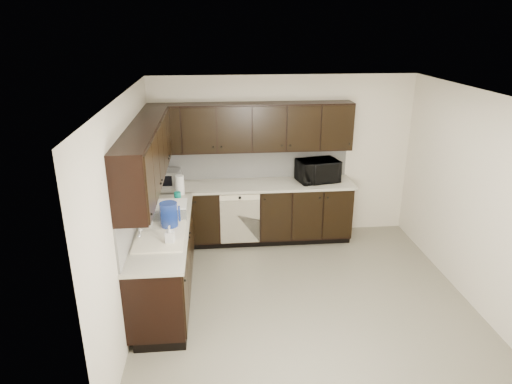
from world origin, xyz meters
The scene contains 20 objects.
floor centered at (0.00, 0.00, 0.00)m, with size 4.00×4.00×0.00m, color gray.
ceiling centered at (0.00, 0.00, 2.50)m, with size 4.00×4.00×0.00m, color white.
wall_back centered at (0.00, 2.00, 1.25)m, with size 4.00×0.02×2.50m, color beige.
wall_left centered at (-2.00, 0.00, 1.25)m, with size 0.02×4.00×2.50m, color beige.
wall_right centered at (2.00, 0.00, 1.25)m, with size 0.02×4.00×2.50m, color beige.
wall_front centered at (0.00, -2.00, 1.25)m, with size 4.00×0.02×2.50m, color beige.
lower_cabinets centered at (-1.01, 1.11, 0.41)m, with size 3.00×2.80×0.90m.
countertop centered at (-1.01, 1.11, 0.92)m, with size 3.03×2.83×0.04m.
backsplash centered at (-1.22, 1.32, 1.18)m, with size 3.00×2.80×0.48m.
upper_cabinets centered at (-1.10, 1.20, 1.77)m, with size 3.00×2.80×0.70m.
dishwasher centered at (-0.70, 1.41, 0.55)m, with size 0.58×0.04×0.78m.
sink centered at (-1.68, -0.01, 0.88)m, with size 0.54×0.82×0.42m.
microwave centered at (0.50, 1.72, 1.11)m, with size 0.60×0.41×0.33m, color black.
soap_bottle_a centered at (-1.55, -0.18, 1.04)m, with size 0.09×0.09×0.20m, color gray.
soap_bottle_b centered at (-1.84, 0.31, 1.05)m, with size 0.09×0.09×0.23m, color gray.
toaster_oven centered at (-1.75, 1.73, 1.06)m, with size 0.38×0.28×0.24m, color silver.
storage_bin centered at (-1.63, 0.55, 1.03)m, with size 0.44×0.33×0.17m, color silver.
blue_pitcher centered at (-1.60, 0.24, 1.09)m, with size 0.21×0.21×0.31m, color #102E9A.
teal_tumbler centered at (-1.54, 0.90, 1.04)m, with size 0.09×0.09×0.20m, color #0C8B7A.
paper_towel_roll centered at (-1.54, 1.35, 1.08)m, with size 0.12×0.12×0.27m, color white.
Camera 1 is at (-1.03, -4.73, 3.21)m, focal length 32.00 mm.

